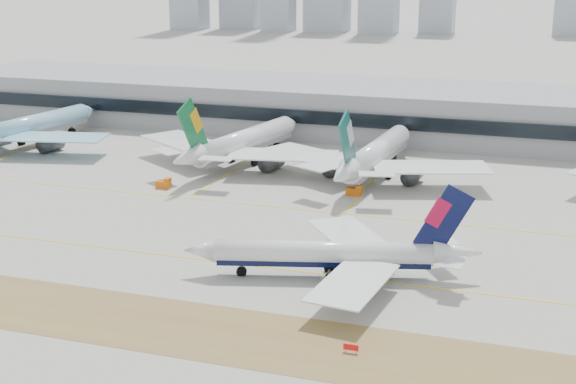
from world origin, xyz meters
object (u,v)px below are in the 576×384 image
(taxiing_airliner, at_px, (334,255))
(widebody_cathay, at_px, (374,156))
(widebody_eva, at_px, (241,144))
(terminal, at_px, (363,108))
(widebody_korean, at_px, (27,128))

(taxiing_airliner, height_order, widebody_cathay, widebody_cathay)
(widebody_eva, relative_size, terminal, 0.21)
(widebody_korean, distance_m, terminal, 103.10)
(taxiing_airliner, distance_m, widebody_cathay, 66.79)
(taxiing_airliner, bearing_deg, widebody_korean, -46.72)
(widebody_korean, bearing_deg, widebody_cathay, -81.58)
(widebody_korean, relative_size, terminal, 0.21)
(widebody_korean, bearing_deg, taxiing_airliner, -111.98)
(taxiing_airliner, height_order, terminal, taxiing_airliner)
(terminal, bearing_deg, taxiing_airliner, -79.51)
(widebody_korean, distance_m, widebody_eva, 67.23)
(terminal, bearing_deg, widebody_eva, -112.92)
(taxiing_airliner, bearing_deg, terminal, -94.59)
(taxiing_airliner, xyz_separation_m, widebody_korean, (-111.38, 68.64, 1.54))
(taxiing_airliner, height_order, widebody_korean, widebody_korean)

